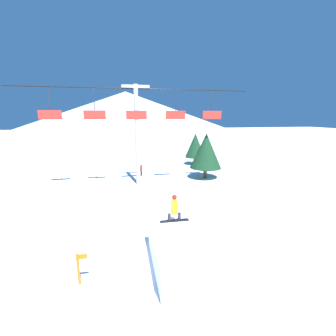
% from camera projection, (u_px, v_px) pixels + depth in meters
% --- Properties ---
extents(ground_plane, '(220.00, 220.00, 0.00)m').
position_uv_depth(ground_plane, '(156.00, 258.00, 10.21)').
color(ground_plane, white).
extents(mountain_ridge, '(84.95, 84.95, 14.95)m').
position_uv_depth(mountain_ridge, '(126.00, 113.00, 82.30)').
color(mountain_ridge, silver).
rests_on(mountain_ridge, ground_plane).
extents(snow_ramp, '(3.16, 3.88, 1.40)m').
position_uv_depth(snow_ramp, '(190.00, 250.00, 9.60)').
color(snow_ramp, white).
rests_on(snow_ramp, ground_plane).
extents(snowboarder, '(1.41, 0.32, 1.32)m').
position_uv_depth(snowboarder, '(174.00, 208.00, 10.60)').
color(snowboarder, black).
rests_on(snowboarder, snow_ramp).
extents(chairlift, '(20.69, 0.44, 9.01)m').
position_uv_depth(chairlift, '(137.00, 124.00, 19.99)').
color(chairlift, '#B2B2B7').
rests_on(chairlift, ground_plane).
extents(pine_tree_near, '(3.22, 3.22, 4.64)m').
position_uv_depth(pine_tree_near, '(206.00, 151.00, 22.87)').
color(pine_tree_near, '#4C3823').
rests_on(pine_tree_near, ground_plane).
extents(pine_tree_far, '(2.63, 2.63, 4.15)m').
position_uv_depth(pine_tree_far, '(195.00, 145.00, 29.56)').
color(pine_tree_far, '#4C3823').
rests_on(pine_tree_far, ground_plane).
extents(trail_marker, '(0.41, 0.10, 1.30)m').
position_uv_depth(trail_marker, '(79.00, 268.00, 8.48)').
color(trail_marker, orange).
rests_on(trail_marker, ground_plane).
extents(distant_skier, '(0.24, 0.24, 1.23)m').
position_uv_depth(distant_skier, '(141.00, 170.00, 24.17)').
color(distant_skier, black).
rests_on(distant_skier, ground_plane).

